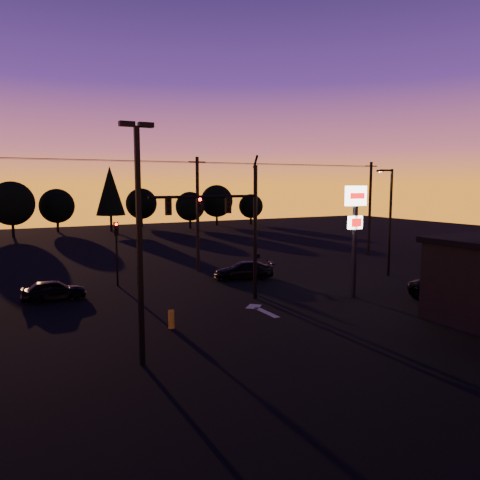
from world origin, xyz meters
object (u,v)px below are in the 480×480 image
object	(u,v)px
secondary_signal	(117,244)
bollard	(171,319)
parking_lot_light	(139,228)
car_left	(54,290)
car_right	(244,270)
pylon_sign	(355,217)
suv_parked	(456,291)
traffic_signal_mast	(231,218)
streetlight	(389,217)

from	to	relation	value
secondary_signal	bollard	bearing A→B (deg)	-89.84
parking_lot_light	bollard	size ratio (longest dim) A/B	10.31
car_left	car_right	world-z (taller)	car_right
parking_lot_light	pylon_sign	xyz separation A→B (m)	(14.50, 4.50, -0.36)
parking_lot_light	pylon_sign	world-z (taller)	parking_lot_light
bollard	parking_lot_light	bearing A→B (deg)	-123.60
suv_parked	traffic_signal_mast	bearing A→B (deg)	137.11
suv_parked	car_left	bearing A→B (deg)	136.86
streetlight	car_right	xyz separation A→B (m)	(-10.19, 4.03, -3.78)
streetlight	pylon_sign	bearing A→B (deg)	-149.92
car_left	secondary_signal	bearing A→B (deg)	-59.27
secondary_signal	car_right	size ratio (longest dim) A/B	0.99
secondary_signal	streetlight	size ratio (longest dim) A/B	0.54
secondary_signal	car_right	world-z (taller)	secondary_signal
car_right	car_left	bearing A→B (deg)	-70.99
streetlight	car_left	size ratio (longest dim) A/B	2.18
parking_lot_light	car_right	size ratio (longest dim) A/B	2.08
secondary_signal	car_right	bearing A→B (deg)	-12.64
secondary_signal	parking_lot_light	world-z (taller)	parking_lot_light
pylon_sign	car_left	size ratio (longest dim) A/B	1.85
car_left	car_right	size ratio (longest dim) A/B	0.84
traffic_signal_mast	car_left	xyz separation A→B (m)	(-9.21, 5.21, -4.31)
secondary_signal	car_left	world-z (taller)	secondary_signal
parking_lot_light	streetlight	bearing A→B (deg)	21.65
traffic_signal_mast	suv_parked	world-z (taller)	traffic_signal_mast
secondary_signal	bollard	size ratio (longest dim) A/B	4.91
traffic_signal_mast	streetlight	xyz separation A→B (m)	(14.01, 1.51, -0.52)
pylon_sign	streetlight	size ratio (longest dim) A/B	0.85
pylon_sign	car_left	distance (m)	18.54
bollard	pylon_sign	bearing A→B (deg)	3.30
parking_lot_light	streetlight	xyz separation A→B (m)	(21.41, 8.50, -0.85)
traffic_signal_mast	suv_parked	size ratio (longest dim) A/B	1.67
pylon_sign	bollard	xyz separation A→B (m)	(-11.97, -0.69, -4.47)
secondary_signal	car_left	xyz separation A→B (m)	(-4.31, -2.28, -2.24)
secondary_signal	bollard	world-z (taller)	secondary_signal
streetlight	bollard	world-z (taller)	streetlight
parking_lot_light	car_left	size ratio (longest dim) A/B	2.49
secondary_signal	parking_lot_light	size ratio (longest dim) A/B	0.48
bollard	streetlight	bearing A→B (deg)	13.96
streetlight	car_right	size ratio (longest dim) A/B	1.82
traffic_signal_mast	secondary_signal	size ratio (longest dim) A/B	1.97
secondary_signal	parking_lot_light	distance (m)	14.90
pylon_sign	streetlight	bearing A→B (deg)	30.08
pylon_sign	car_right	bearing A→B (deg)	112.22
car_left	streetlight	bearing A→B (deg)	-96.24
bollard	suv_parked	xyz separation A→B (m)	(16.33, -3.16, 0.27)
streetlight	bollard	distance (m)	19.86
traffic_signal_mast	streetlight	distance (m)	14.10
traffic_signal_mast	suv_parked	distance (m)	13.76
suv_parked	streetlight	bearing A→B (deg)	58.10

